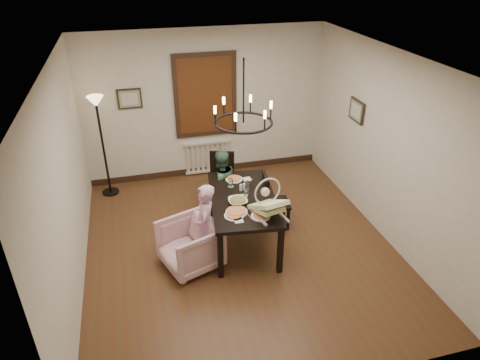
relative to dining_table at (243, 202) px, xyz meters
name	(u,v)px	position (x,y,z in m)	size (l,w,h in m)	color
room_shell	(233,153)	(-0.08, 0.25, 0.70)	(4.51, 5.00, 2.81)	#532C1C
dining_table	(243,202)	(0.00, 0.00, 0.00)	(1.15, 1.78, 0.78)	black
chair_far	(221,181)	(-0.09, 1.10, -0.22)	(0.42, 0.42, 0.95)	black
chair_right	(276,200)	(0.63, 0.28, -0.23)	(0.41, 0.41, 0.93)	black
armchair	(190,245)	(-0.87, -0.36, -0.35)	(0.74, 0.76, 0.69)	#D2A1B2
elderly_woman	(205,232)	(-0.64, -0.35, -0.18)	(0.38, 0.25, 1.04)	#CA8EB2
seated_man	(221,190)	(-0.17, 0.79, -0.21)	(0.48, 0.37, 0.98)	#3A614C
baby_bouncer	(268,203)	(0.21, -0.54, 0.27)	(0.42, 0.58, 0.38)	beige
salad_bowl	(238,201)	(-0.12, -0.14, 0.13)	(0.33, 0.33, 0.08)	white
pizza_platter	(237,211)	(-0.19, -0.37, 0.11)	(0.30, 0.30, 0.04)	tan
drinking_glass	(246,195)	(0.03, -0.06, 0.15)	(0.07, 0.07, 0.14)	silver
window_blinds	(205,96)	(-0.08, 2.34, 0.90)	(1.00, 0.03, 1.40)	#592F11
radiator	(208,157)	(-0.08, 2.36, -0.35)	(0.92, 0.12, 0.62)	silver
picture_back	(130,99)	(-1.43, 2.35, 0.95)	(0.42, 0.03, 0.36)	black
picture_right	(357,111)	(2.13, 0.78, 0.95)	(0.42, 0.03, 0.36)	black
floor_lamp	(103,148)	(-1.98, 2.03, 0.20)	(0.30, 0.30, 1.80)	black
chandelier	(243,122)	(0.00, 0.00, 1.25)	(0.80, 0.80, 0.04)	black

